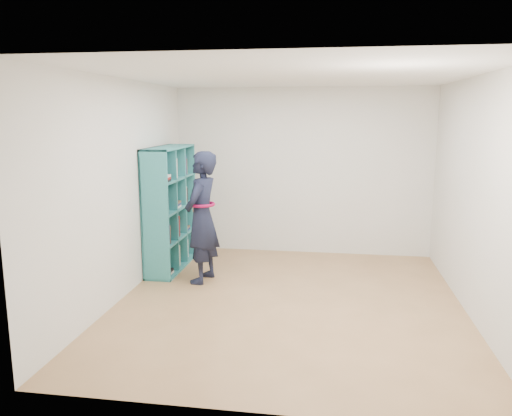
# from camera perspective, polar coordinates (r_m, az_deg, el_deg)

# --- Properties ---
(floor) EXTENTS (4.50, 4.50, 0.00)m
(floor) POSITION_cam_1_polar(r_m,az_deg,el_deg) (6.00, 3.74, -10.72)
(floor) COLOR olive
(floor) RESTS_ON ground
(ceiling) EXTENTS (4.50, 4.50, 0.00)m
(ceiling) POSITION_cam_1_polar(r_m,az_deg,el_deg) (5.61, 4.07, 14.87)
(ceiling) COLOR white
(ceiling) RESTS_ON wall_back
(wall_left) EXTENTS (0.02, 4.50, 2.60)m
(wall_left) POSITION_cam_1_polar(r_m,az_deg,el_deg) (6.16, -14.99, 2.02)
(wall_left) COLOR silver
(wall_left) RESTS_ON floor
(wall_right) EXTENTS (0.02, 4.50, 2.60)m
(wall_right) POSITION_cam_1_polar(r_m,az_deg,el_deg) (5.84, 23.84, 1.03)
(wall_right) COLOR silver
(wall_right) RESTS_ON floor
(wall_back) EXTENTS (4.00, 0.02, 2.60)m
(wall_back) POSITION_cam_1_polar(r_m,az_deg,el_deg) (7.88, 5.31, 4.15)
(wall_back) COLOR silver
(wall_back) RESTS_ON floor
(wall_front) EXTENTS (4.00, 0.02, 2.60)m
(wall_front) POSITION_cam_1_polar(r_m,az_deg,el_deg) (3.47, 0.67, -4.11)
(wall_front) COLOR silver
(wall_front) RESTS_ON floor
(bookshelf) EXTENTS (0.38, 1.31, 1.75)m
(bookshelf) POSITION_cam_1_polar(r_m,az_deg,el_deg) (7.21, -9.99, -0.23)
(bookshelf) COLOR teal
(bookshelf) RESTS_ON floor
(person) EXTENTS (0.51, 0.69, 1.73)m
(person) POSITION_cam_1_polar(r_m,az_deg,el_deg) (6.54, -6.22, -1.07)
(person) COLOR black
(person) RESTS_ON floor
(smartphone) EXTENTS (0.02, 0.10, 0.13)m
(smartphone) POSITION_cam_1_polar(r_m,az_deg,el_deg) (6.66, -7.17, 0.12)
(smartphone) COLOR silver
(smartphone) RESTS_ON person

